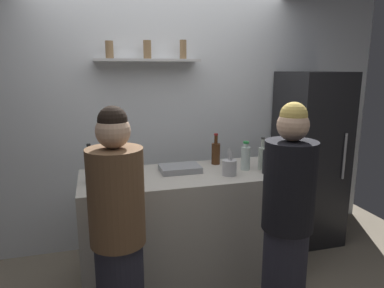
{
  "coord_description": "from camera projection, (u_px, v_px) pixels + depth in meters",
  "views": [
    {
      "loc": [
        -0.67,
        -2.23,
        1.81
      ],
      "look_at": [
        0.09,
        0.5,
        1.19
      ],
      "focal_mm": 32.69,
      "sensor_mm": 36.0,
      "label": 1
    }
  ],
  "objects": [
    {
      "name": "baking_pan",
      "position": [
        180.0,
        169.0,
        2.99
      ],
      "size": [
        0.34,
        0.24,
        0.05
      ],
      "primitive_type": "cube",
      "color": "gray",
      "rests_on": "counter"
    },
    {
      "name": "person_brown_jacket",
      "position": [
        118.0,
        237.0,
        2.15
      ],
      "size": [
        0.34,
        0.34,
        1.6
      ],
      "rotation": [
        0.0,
        0.0,
        5.41
      ],
      "color": "#262633",
      "rests_on": "ground"
    },
    {
      "name": "wine_bottle_green_glass",
      "position": [
        90.0,
        169.0,
        2.66
      ],
      "size": [
        0.06,
        0.06,
        0.31
      ],
      "color": "#19471E",
      "rests_on": "counter"
    },
    {
      "name": "water_bottle_plastic",
      "position": [
        246.0,
        157.0,
        3.02
      ],
      "size": [
        0.08,
        0.08,
        0.25
      ],
      "color": "silver",
      "rests_on": "counter"
    },
    {
      "name": "person_blonde",
      "position": [
        287.0,
        223.0,
        2.34
      ],
      "size": [
        0.34,
        0.34,
        1.6
      ],
      "rotation": [
        0.0,
        0.0,
        3.45
      ],
      "color": "#262633",
      "rests_on": "ground"
    },
    {
      "name": "utensil_holder",
      "position": [
        229.0,
        167.0,
        2.88
      ],
      "size": [
        0.12,
        0.12,
        0.22
      ],
      "color": "#B2B2B7",
      "rests_on": "counter"
    },
    {
      "name": "wine_bottle_amber_glass",
      "position": [
        216.0,
        153.0,
        3.2
      ],
      "size": [
        0.08,
        0.08,
        0.29
      ],
      "color": "#472814",
      "rests_on": "counter"
    },
    {
      "name": "refrigerator",
      "position": [
        309.0,
        158.0,
        3.66
      ],
      "size": [
        0.57,
        0.67,
        1.77
      ],
      "color": "black",
      "rests_on": "ground"
    },
    {
      "name": "counter",
      "position": [
        192.0,
        224.0,
        3.05
      ],
      "size": [
        1.85,
        0.71,
        0.94
      ],
      "primitive_type": "cube",
      "color": "#B7B2A8",
      "rests_on": "ground"
    },
    {
      "name": "back_wall_assembly",
      "position": [
        163.0,
        118.0,
        3.56
      ],
      "size": [
        4.8,
        0.32,
        2.6
      ],
      "color": "white",
      "rests_on": "ground"
    },
    {
      "name": "wine_bottle_dark_glass",
      "position": [
        267.0,
        161.0,
        2.91
      ],
      "size": [
        0.08,
        0.08,
        0.3
      ],
      "color": "black",
      "rests_on": "counter"
    },
    {
      "name": "wine_bottle_pale_glass",
      "position": [
        262.0,
        157.0,
        3.04
      ],
      "size": [
        0.07,
        0.07,
        0.28
      ],
      "color": "#B2BFB2",
      "rests_on": "counter"
    }
  ]
}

